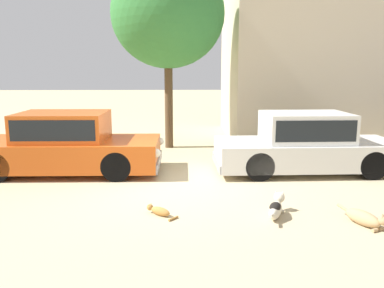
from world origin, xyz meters
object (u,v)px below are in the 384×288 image
(stray_cat, at_px, (159,211))
(stray_dog_tan, at_px, (276,207))
(parked_sedan_second, at_px, (306,143))
(stray_dog_spotted, at_px, (366,218))
(parked_sedan_nearest, at_px, (65,143))
(acacia_tree_left, at_px, (168,14))

(stray_cat, bearing_deg, stray_dog_tan, -145.38)
(parked_sedan_second, xyz_separation_m, stray_dog_spotted, (-0.08, -3.44, -0.58))
(stray_dog_spotted, height_order, stray_cat, stray_dog_spotted)
(parked_sedan_nearest, xyz_separation_m, acacia_tree_left, (2.40, 3.07, 3.38))
(parked_sedan_nearest, height_order, acacia_tree_left, acacia_tree_left)
(stray_dog_spotted, bearing_deg, parked_sedan_nearest, -146.16)
(stray_dog_tan, distance_m, stray_cat, 2.00)
(stray_dog_spotted, xyz_separation_m, stray_cat, (-3.33, 0.58, -0.06))
(stray_dog_spotted, relative_size, acacia_tree_left, 0.17)
(parked_sedan_nearest, distance_m, acacia_tree_left, 5.16)
(stray_dog_tan, distance_m, acacia_tree_left, 7.57)
(stray_dog_tan, bearing_deg, parked_sedan_second, -2.43)
(parked_sedan_nearest, bearing_deg, acacia_tree_left, 52.42)
(acacia_tree_left, bearing_deg, parked_sedan_nearest, -128.02)
(stray_dog_tan, bearing_deg, stray_cat, 109.32)
(parked_sedan_nearest, height_order, stray_cat, parked_sedan_nearest)
(parked_sedan_second, height_order, stray_dog_tan, parked_sedan_second)
(stray_dog_tan, height_order, acacia_tree_left, acacia_tree_left)
(parked_sedan_nearest, bearing_deg, stray_dog_spotted, -31.27)
(parked_sedan_second, height_order, acacia_tree_left, acacia_tree_left)
(parked_sedan_nearest, relative_size, stray_dog_tan, 4.73)
(stray_dog_tan, bearing_deg, stray_dog_spotted, -85.86)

